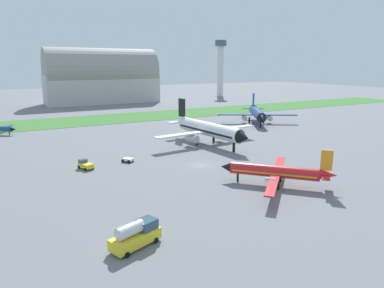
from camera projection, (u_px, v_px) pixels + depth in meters
The scene contains 10 objects.
ground_plane at pixel (200, 165), 77.00m from camera, with size 600.00×600.00×0.00m, color slate.
grass_taxiway_strip at pixel (105, 119), 142.88m from camera, with size 360.00×28.00×0.08m, color #3D7533.
airplane_foreground_turboprop at pixel (276, 171), 63.55m from camera, with size 19.02×17.61×7.31m.
airplane_midfield_jet at pixel (208, 129), 96.90m from camera, with size 33.30×32.73×11.77m.
airplane_parked_jet_far at pixel (257, 113), 131.77m from camera, with size 26.67×26.69×10.61m.
baggage_cart_near_gate at pixel (128, 160), 79.42m from camera, with size 2.81×2.95×0.90m.
fuel_truck_midfield at pixel (136, 234), 42.16m from camera, with size 6.93×4.47×3.29m.
pushback_tug_by_runway at pixel (85, 165), 74.19m from camera, with size 3.03×4.00×1.95m.
hangar_distant at pixel (102, 77), 201.32m from camera, with size 63.23×24.60×31.27m.
control_tower at pixel (220, 64), 246.96m from camera, with size 8.00×8.00×38.87m.
Camera 1 is at (-37.48, -63.88, 21.64)m, focal length 32.50 mm.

